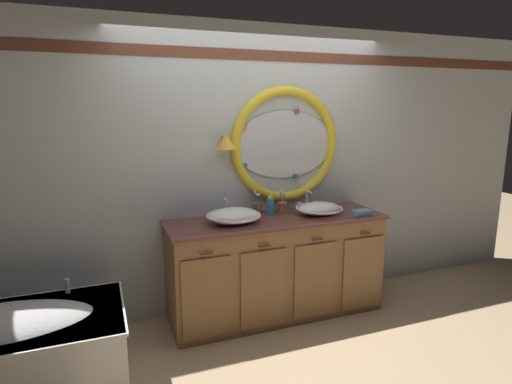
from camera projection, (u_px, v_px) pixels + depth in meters
The scene contains 11 objects.
ground_plane at pixel (277, 328), 3.63m from camera, with size 14.00×14.00×0.00m, color tan.
back_wall_assembly at pixel (256, 168), 3.91m from camera, with size 6.40×0.26×2.60m.
vanity_counter at pixel (276, 266), 3.81m from camera, with size 1.96×0.62×0.91m.
sink_basin_left at pixel (234, 216), 3.54m from camera, with size 0.46×0.46×0.13m.
sink_basin_right at pixel (319, 208), 3.82m from camera, with size 0.43×0.43×0.11m.
faucet_set_left at pixel (225, 210), 3.75m from camera, with size 0.21×0.12×0.16m.
faucet_set_right at pixel (307, 201), 4.04m from camera, with size 0.22×0.13×0.18m.
toothbrush_holder_left at pixel (257, 207), 3.85m from camera, with size 0.10×0.10×0.21m.
toothbrush_holder_right at pixel (282, 207), 3.87m from camera, with size 0.09×0.09×0.22m.
soap_dispenser at pixel (270, 206), 3.81m from camera, with size 0.06×0.07×0.18m.
folded_hand_towel at pixel (362, 213), 3.80m from camera, with size 0.18×0.11×0.05m.
Camera 1 is at (-1.35, -3.03, 1.89)m, focal length 29.46 mm.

